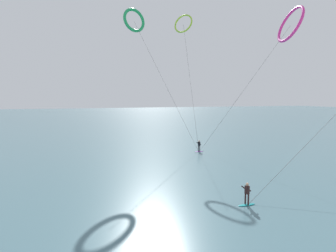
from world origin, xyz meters
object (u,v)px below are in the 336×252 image
kite_lime (183,24)px  kite_emerald (134,20)px  surfer_teal (247,195)px  surfer_violet (199,147)px  kite_magenta (290,25)px

kite_lime → kite_emerald: kite_lime is taller
surfer_teal → kite_emerald: size_ratio=0.08×
surfer_violet → kite_magenta: kite_magenta is taller
kite_magenta → kite_emerald: bearing=-122.4°
surfer_teal → kite_emerald: (-3.14, 25.02, 18.79)m
surfer_teal → kite_magenta: (12.62, 10.23, 15.77)m
kite_lime → kite_emerald: 8.41m
kite_lime → surfer_teal: bearing=-51.0°
surfer_teal → kite_lime: 32.65m
kite_magenta → kite_emerald: size_ratio=0.87×
kite_lime → kite_magenta: bearing=-14.3°
surfer_violet → kite_emerald: size_ratio=0.08×
surfer_violet → kite_lime: kite_lime is taller
surfer_teal → kite_magenta: kite_magenta is taller
surfer_teal → kite_magenta: 22.64m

